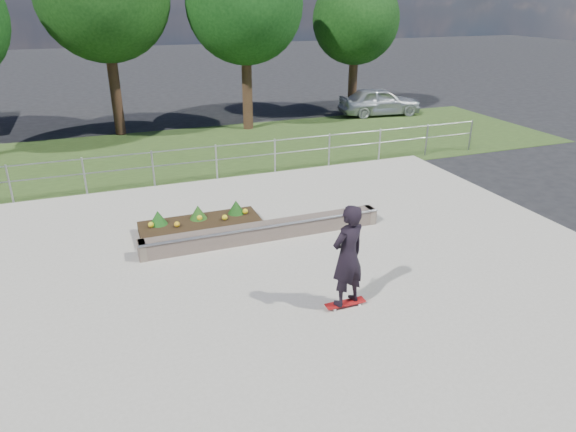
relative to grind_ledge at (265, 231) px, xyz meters
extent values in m
plane|color=black|center=(-0.02, -2.65, -0.26)|extent=(120.00, 120.00, 0.00)
cube|color=#2D451B|center=(-0.02, 8.35, -0.25)|extent=(30.00, 8.00, 0.02)
cube|color=#A49F91|center=(-0.02, -2.65, -0.23)|extent=(15.00, 15.00, 0.06)
cylinder|color=gray|center=(-6.02, 4.85, 0.34)|extent=(0.06, 0.06, 1.20)
cylinder|color=gray|center=(-4.02, 4.85, 0.34)|extent=(0.06, 0.06, 1.20)
cylinder|color=gray|center=(-2.02, 4.85, 0.34)|extent=(0.06, 0.06, 1.20)
cylinder|color=#9DA0A5|center=(-0.02, 4.85, 0.34)|extent=(0.06, 0.06, 1.20)
cylinder|color=#9C9FA5|center=(1.98, 4.85, 0.34)|extent=(0.06, 0.06, 1.20)
cylinder|color=gray|center=(3.98, 4.85, 0.34)|extent=(0.06, 0.06, 1.20)
cylinder|color=#93969B|center=(5.98, 4.85, 0.34)|extent=(0.06, 0.06, 1.20)
cylinder|color=gray|center=(7.98, 4.85, 0.34)|extent=(0.06, 0.06, 1.20)
cylinder|color=gray|center=(9.98, 4.85, 0.34)|extent=(0.06, 0.06, 1.20)
cylinder|color=#95999D|center=(-0.02, 4.85, 0.89)|extent=(20.00, 0.04, 0.04)
cylinder|color=gray|center=(-0.02, 4.85, 0.44)|extent=(20.00, 0.04, 0.04)
cylinder|color=#351F15|center=(-2.52, 12.35, 1.42)|extent=(0.44, 0.44, 3.38)
cylinder|color=#372116|center=(2.98, 11.35, 1.31)|extent=(0.44, 0.44, 3.15)
sphere|color=black|center=(2.98, 11.35, 4.99)|extent=(4.90, 4.90, 4.90)
cylinder|color=#372316|center=(8.98, 12.85, 1.09)|extent=(0.44, 0.44, 2.70)
sphere|color=black|center=(8.98, 12.85, 4.24)|extent=(4.20, 4.20, 4.20)
cube|color=brown|center=(0.00, 0.00, 0.00)|extent=(6.00, 0.40, 0.40)
cylinder|color=gray|center=(0.00, -0.20, 0.20)|extent=(6.00, 0.06, 0.06)
cube|color=brown|center=(-2.90, 0.00, 0.00)|extent=(0.15, 0.42, 0.40)
cube|color=#695A4D|center=(2.90, 0.00, 0.00)|extent=(0.15, 0.42, 0.40)
cube|color=black|center=(-1.37, 0.98, -0.08)|extent=(3.00, 1.20, 0.25)
sphere|color=yellow|center=(-2.57, 1.08, 0.13)|extent=(0.14, 0.14, 0.14)
sphere|color=yellow|center=(-1.97, 0.88, 0.13)|extent=(0.14, 0.14, 0.14)
sphere|color=yellow|center=(-1.37, 1.08, 0.13)|extent=(0.14, 0.14, 0.14)
sphere|color=yellow|center=(-0.77, 0.88, 0.13)|extent=(0.14, 0.14, 0.14)
sphere|color=yellow|center=(-0.17, 1.08, 0.13)|extent=(0.14, 0.14, 0.14)
cone|color=#154915|center=(-2.37, 1.23, 0.23)|extent=(0.44, 0.44, 0.36)
cone|color=#1E4D16|center=(-1.37, 1.23, 0.23)|extent=(0.44, 0.44, 0.36)
cone|color=#144012|center=(-0.37, 1.23, 0.23)|extent=(0.44, 0.44, 0.36)
cylinder|color=silver|center=(0.25, -3.47, -0.18)|extent=(0.05, 0.03, 0.05)
cylinder|color=white|center=(0.25, -3.29, -0.18)|extent=(0.05, 0.03, 0.05)
cylinder|color=white|center=(0.77, -3.47, -0.18)|extent=(0.05, 0.03, 0.05)
cylinder|color=silver|center=(0.77, -3.29, -0.18)|extent=(0.05, 0.03, 0.05)
cylinder|color=gray|center=(0.25, -3.38, -0.15)|extent=(0.02, 0.18, 0.02)
cylinder|color=#A1A0A6|center=(0.77, -3.38, -0.15)|extent=(0.02, 0.18, 0.02)
cube|color=maroon|center=(0.51, -3.38, -0.13)|extent=(0.80, 0.21, 0.02)
imported|color=black|center=(0.51, -3.38, 0.88)|extent=(0.84, 0.67, 2.01)
imported|color=#B2B8BD|center=(10.03, 11.85, 0.43)|extent=(4.26, 2.16, 1.39)
camera|label=1|loc=(-3.48, -10.82, 5.25)|focal=32.00mm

